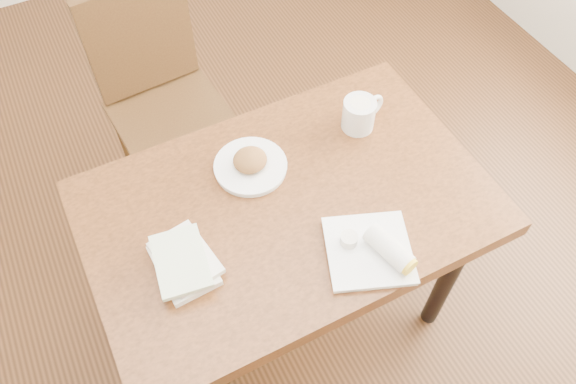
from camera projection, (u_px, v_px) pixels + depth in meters
name	position (u px, v px, depth m)	size (l,w,h in m)	color
ground	(288.00, 310.00, 2.23)	(4.00, 5.00, 0.01)	#472814
table	(288.00, 219.00, 1.69)	(1.16, 0.75, 0.75)	brown
chair_far	(161.00, 92.00, 2.16)	(0.45, 0.45, 0.95)	#422C12
plate_scone	(250.00, 164.00, 1.67)	(0.22, 0.22, 0.07)	white
coffee_mug	(360.00, 113.00, 1.74)	(0.15, 0.10, 0.10)	white
plate_burrito	(375.00, 250.00, 1.50)	(0.29, 0.29, 0.08)	white
book_stack	(184.00, 262.00, 1.47)	(0.17, 0.22, 0.05)	white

